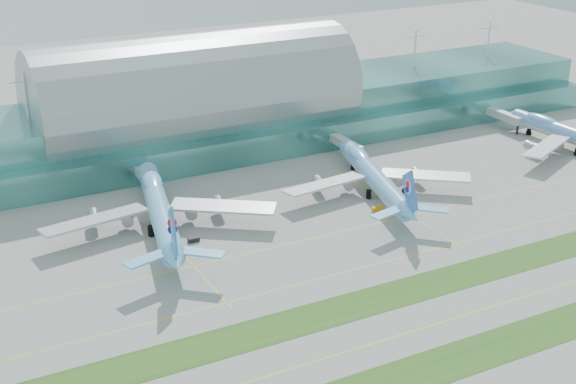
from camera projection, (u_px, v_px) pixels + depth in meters
ground at (391, 300)px, 198.62m from camera, size 700.00×700.00×0.00m
terminal at (196, 112)px, 298.51m from camera, size 340.00×69.10×36.00m
grass_strip_near at (464, 357)px, 175.70m from camera, size 420.00×12.00×0.08m
grass_strip_far at (387, 297)px, 200.24m from camera, size 420.00×12.00×0.08m
taxiline_b at (425, 327)px, 187.16m from camera, size 420.00×0.35×0.01m
taxiline_c at (353, 270)px, 213.33m from camera, size 420.00×0.35×0.01m
taxiline_d at (312, 238)px, 231.32m from camera, size 420.00×0.35×0.01m
airliner_b at (159, 208)px, 235.20m from camera, size 67.53×77.79×21.61m
airliner_c at (374, 175)px, 260.78m from camera, size 61.63×71.23×19.92m
airliner_d at (575, 135)px, 298.72m from camera, size 64.36×73.11×20.12m
gse_c at (194, 239)px, 229.10m from camera, size 3.24×1.74×1.34m
gse_d at (167, 241)px, 227.53m from camera, size 4.02×3.10×1.73m
gse_e at (378, 209)px, 248.75m from camera, size 3.98×2.63×1.58m
gse_f at (408, 190)px, 263.55m from camera, size 3.51×1.79×1.37m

